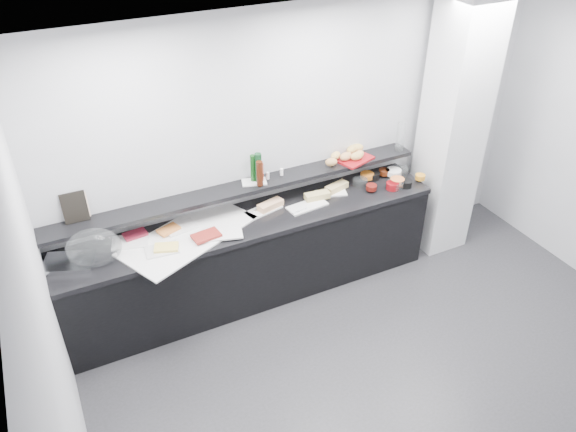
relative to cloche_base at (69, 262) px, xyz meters
name	(u,v)px	position (x,y,z in m)	size (l,w,h in m)	color
ground	(414,390)	(2.31, -1.73, -0.92)	(5.00, 5.00, 0.00)	#2D2D30
back_wall	(305,146)	(2.31, 0.27, 0.43)	(5.00, 0.02, 2.70)	#B8BABF
ceiling	(474,73)	(2.31, -1.73, 1.78)	(5.00, 5.00, 0.00)	white
column	(452,130)	(3.81, -0.08, 0.43)	(0.50, 0.50, 2.70)	silver
buffet_cabinet	(253,259)	(1.61, -0.03, -0.50)	(3.60, 0.60, 0.85)	black
counter_top	(252,220)	(1.61, -0.03, -0.05)	(3.62, 0.62, 0.05)	black
wall_shelf	(243,188)	(1.61, 0.14, 0.21)	(3.60, 0.25, 0.04)	black
cloche_base	(69,262)	(0.00, 0.00, 0.00)	(0.40, 0.27, 0.04)	#BBBEC2
cloche_dome	(94,248)	(0.21, -0.04, 0.11)	(0.45, 0.29, 0.34)	silver
linen_runner	(189,235)	(1.00, -0.05, -0.01)	(1.20, 0.57, 0.01)	white
platter_meat_a	(130,242)	(0.51, 0.06, 0.00)	(0.31, 0.20, 0.01)	white
food_meat_a	(135,234)	(0.58, 0.13, 0.02)	(0.20, 0.13, 0.02)	maroon
platter_salmon	(181,227)	(0.97, 0.08, 0.00)	(0.28, 0.18, 0.01)	white
food_salmon	(169,230)	(0.86, 0.07, 0.02)	(0.19, 0.12, 0.02)	orange
platter_cheese	(162,250)	(0.73, -0.17, 0.00)	(0.27, 0.18, 0.01)	silver
food_cheese	(166,247)	(0.77, -0.18, 0.02)	(0.20, 0.13, 0.02)	#F6D85F
platter_meat_b	(223,233)	(1.28, -0.17, 0.00)	(0.33, 0.22, 0.01)	white
food_meat_b	(206,236)	(1.12, -0.16, 0.02)	(0.24, 0.15, 0.02)	maroon
sandwich_plate_left	(263,210)	(1.76, 0.04, -0.01)	(0.35, 0.15, 0.01)	white
sandwich_food_left	(270,205)	(1.83, 0.03, 0.02)	(0.25, 0.10, 0.06)	#E1A576
tongs_left	(260,209)	(1.72, 0.05, 0.00)	(0.01, 0.01, 0.16)	silver
sandwich_plate_mid	(307,206)	(2.16, -0.08, -0.01)	(0.39, 0.17, 0.01)	white
sandwich_food_mid	(317,196)	(2.30, -0.01, 0.02)	(0.24, 0.09, 0.06)	tan
tongs_mid	(300,211)	(2.05, -0.14, 0.00)	(0.01, 0.01, 0.16)	silver
sandwich_plate_right	(331,193)	(2.48, 0.02, -0.01)	(0.30, 0.13, 0.01)	white
sandwich_food_right	(337,187)	(2.55, 0.04, 0.02)	(0.24, 0.09, 0.06)	tan
tongs_right	(325,195)	(2.40, 0.01, 0.00)	(0.01, 0.01, 0.16)	#B7BABE
bowl_glass_fruit	(360,182)	(2.82, 0.04, 0.02)	(0.15, 0.15, 0.07)	white
fill_glass_fruit	(367,175)	(2.94, 0.10, 0.03)	(0.14, 0.14, 0.05)	orange
bowl_black_jam	(373,176)	(3.01, 0.09, 0.02)	(0.14, 0.14, 0.07)	black
fill_black_jam	(384,172)	(3.15, 0.09, 0.03)	(0.11, 0.11, 0.05)	#4F1E0B
bowl_glass_cream	(400,171)	(3.31, 0.05, 0.02)	(0.18, 0.18, 0.07)	white
fill_glass_cream	(393,172)	(3.23, 0.05, 0.03)	(0.16, 0.16, 0.05)	white
bowl_red_jam	(392,186)	(3.07, -0.17, 0.02)	(0.13, 0.13, 0.07)	maroon
fill_red_jam	(371,187)	(2.85, -0.11, 0.03)	(0.11, 0.11, 0.05)	#52100B
bowl_glass_salmon	(395,185)	(3.11, -0.16, 0.02)	(0.16, 0.16, 0.07)	white
fill_glass_salmon	(397,181)	(3.16, -0.12, 0.03)	(0.14, 0.14, 0.05)	orange
bowl_black_fruit	(406,184)	(3.22, -0.19, 0.02)	(0.12, 0.12, 0.07)	black
fill_black_fruit	(420,177)	(3.41, -0.16, 0.03)	(0.10, 0.10, 0.05)	orange
framed_print	(75,207)	(0.15, 0.23, 0.36)	(0.20, 0.02, 0.26)	black
print_art	(76,207)	(0.16, 0.24, 0.36)	(0.21, 0.00, 0.22)	beige
condiment_tray	(254,182)	(1.72, 0.16, 0.24)	(0.23, 0.14, 0.01)	white
bottle_green_a	(253,168)	(1.73, 0.18, 0.37)	(0.05, 0.05, 0.26)	#103D12
bottle_brown	(260,174)	(1.74, 0.08, 0.36)	(0.06, 0.06, 0.24)	#3B170A
bottle_green_b	(258,167)	(1.77, 0.15, 0.38)	(0.06, 0.06, 0.28)	#0E3418
bottle_hot	(261,172)	(1.79, 0.14, 0.33)	(0.04, 0.04, 0.18)	#AB230C
shaker_salt	(268,176)	(1.86, 0.14, 0.28)	(0.03, 0.03, 0.07)	silver
shaker_pepper	(282,172)	(2.00, 0.15, 0.28)	(0.03, 0.03, 0.07)	white
bread_tray	(355,159)	(2.79, 0.13, 0.24)	(0.35, 0.24, 0.02)	maroon
bread_roll_nw	(336,156)	(2.61, 0.19, 0.29)	(0.12, 0.08, 0.08)	#D6A651
bread_roll_n	(352,149)	(2.82, 0.23, 0.29)	(0.14, 0.09, 0.08)	tan
bread_roll_ne	(357,148)	(2.89, 0.24, 0.29)	(0.14, 0.09, 0.08)	gold
bread_roll_sw	(331,162)	(2.51, 0.09, 0.29)	(0.12, 0.08, 0.08)	#B78245
bread_roll_s	(357,156)	(2.79, 0.09, 0.29)	(0.14, 0.09, 0.08)	tan
bread_roll_se	(359,154)	(2.83, 0.11, 0.29)	(0.13, 0.08, 0.08)	tan
bread_roll_mide	(346,156)	(2.69, 0.13, 0.29)	(0.14, 0.09, 0.08)	#C3854A
carafe	(401,137)	(3.31, 0.11, 0.38)	(0.09, 0.09, 0.30)	white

